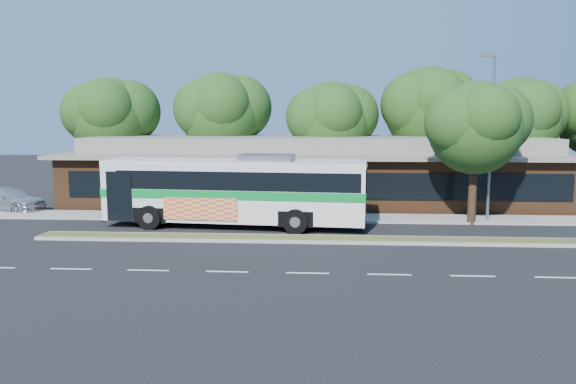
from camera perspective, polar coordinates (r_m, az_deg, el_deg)
name	(u,v)px	position (r m, az deg, el deg)	size (l,w,h in m)	color
ground	(311,243)	(25.80, 2.33, -5.23)	(120.00, 120.00, 0.00)	black
median_strip	(311,239)	(26.37, 2.36, -4.79)	(26.00, 1.10, 0.15)	#3E4A1F
sidewalk	(313,218)	(32.06, 2.60, -2.61)	(44.00, 2.60, 0.12)	gray
parking_lot	(40,206)	(40.17, -23.91, -1.28)	(14.00, 12.00, 0.01)	black
plaza_building	(316,171)	(38.32, 2.81, 2.17)	(33.20, 11.20, 4.45)	#4F2E19
lamp_post	(490,133)	(32.44, 19.87, 5.68)	(0.93, 0.18, 9.07)	slate
tree_bg_a	(116,116)	(43.06, -17.07, 7.42)	(6.47, 5.80, 8.63)	black
tree_bg_b	(227,112)	(41.92, -6.18, 8.08)	(6.69, 6.00, 9.00)	black
tree_bg_c	(336,120)	(40.31, 4.91, 7.34)	(6.24, 5.60, 8.26)	black
tree_bg_d	(434,108)	(42.06, 14.63, 8.26)	(6.91, 6.20, 9.37)	black
tree_bg_e	(524,117)	(42.61, 22.83, 7.00)	(6.47, 5.80, 8.50)	black
transit_bus	(236,186)	(29.53, -5.26, 0.57)	(13.87, 4.13, 3.84)	silver
sedan	(8,199)	(38.70, -26.53, -0.68)	(1.99, 4.90, 1.42)	#B1B4B9
sidewalk_tree	(481,126)	(31.70, 19.06, 6.38)	(5.51, 4.94, 7.65)	black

